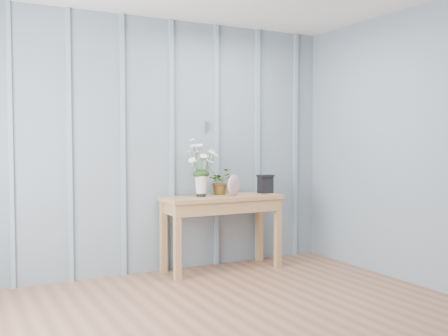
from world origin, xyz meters
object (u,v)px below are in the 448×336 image
sideboard (222,207)px  daisy_vase (201,160)px  felt_disc_vessel (234,185)px  carved_box (265,184)px

sideboard → daisy_vase: size_ratio=2.06×
daisy_vase → sideboard: bearing=-4.0°
sideboard → daisy_vase: (-0.22, 0.02, 0.48)m
felt_disc_vessel → carved_box: size_ratio=1.11×
daisy_vase → carved_box: daisy_vase is taller
sideboard → daisy_vase: bearing=176.0°
carved_box → sideboard: bearing=-177.5°
sideboard → carved_box: (0.53, 0.02, 0.21)m
daisy_vase → felt_disc_vessel: bearing=-17.3°
sideboard → carved_box: bearing=2.5°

